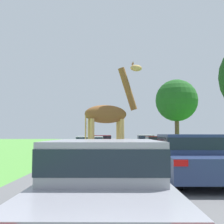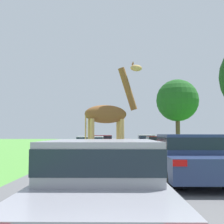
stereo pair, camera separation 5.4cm
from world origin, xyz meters
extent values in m
cube|color=#5B5B5E|center=(0.00, 30.00, 0.00)|extent=(7.74, 120.00, 0.00)
cylinder|color=tan|center=(-0.47, 13.44, 1.08)|extent=(0.18, 0.18, 2.15)
cylinder|color=#2D2319|center=(-0.47, 13.44, 0.06)|extent=(0.24, 0.24, 0.11)
cylinder|color=tan|center=(-0.31, 12.84, 1.08)|extent=(0.18, 0.18, 2.15)
cylinder|color=#2D2319|center=(-0.31, 12.84, 0.06)|extent=(0.24, 0.24, 0.11)
cylinder|color=tan|center=(-1.75, 13.10, 1.08)|extent=(0.18, 0.18, 2.15)
cylinder|color=#2D2319|center=(-1.75, 13.10, 0.06)|extent=(0.24, 0.24, 0.11)
cylinder|color=tan|center=(-1.59, 12.50, 1.08)|extent=(0.18, 0.18, 2.15)
cylinder|color=#2D2319|center=(-1.59, 12.50, 0.06)|extent=(0.24, 0.24, 0.11)
ellipsoid|color=brown|center=(-1.03, 12.97, 2.38)|extent=(2.01, 1.18, 0.81)
cylinder|color=brown|center=(-0.05, 13.23, 3.54)|extent=(0.94, 0.51, 1.99)
ellipsoid|color=tan|center=(0.36, 13.33, 4.54)|extent=(0.60, 0.37, 0.30)
cylinder|color=tan|center=(-1.90, 12.74, 1.78)|extent=(0.06, 0.06, 1.18)
cone|color=brown|center=(0.18, 13.35, 4.77)|extent=(0.07, 0.07, 0.16)
cone|color=brown|center=(0.21, 13.23, 4.77)|extent=(0.07, 0.07, 0.16)
cube|color=gray|center=(-0.80, 4.76, 0.56)|extent=(1.73, 4.24, 0.63)
cube|color=gray|center=(-0.80, 4.76, 1.15)|extent=(1.56, 1.91, 0.54)
cube|color=#19232D|center=(-0.80, 4.76, 1.17)|extent=(1.58, 1.93, 0.32)
cylinder|color=black|center=(-1.50, 6.03, 0.29)|extent=(0.35, 0.59, 0.59)
cylinder|color=black|center=(-0.11, 6.03, 0.29)|extent=(0.35, 0.59, 0.59)
cube|color=silver|center=(2.65, 30.36, 0.54)|extent=(1.81, 3.91, 0.55)
cube|color=silver|center=(2.65, 30.36, 1.11)|extent=(1.63, 1.76, 0.59)
cube|color=#19232D|center=(2.65, 30.36, 1.14)|extent=(1.65, 1.78, 0.36)
cube|color=red|center=(1.91, 28.40, 0.73)|extent=(0.33, 0.03, 0.13)
cube|color=red|center=(3.39, 28.40, 0.73)|extent=(0.33, 0.03, 0.13)
cylinder|color=black|center=(1.93, 31.54, 0.31)|extent=(0.36, 0.61, 0.61)
cylinder|color=black|center=(3.38, 31.54, 0.31)|extent=(0.36, 0.61, 0.61)
cylinder|color=black|center=(1.93, 29.19, 0.31)|extent=(0.36, 0.61, 0.61)
cylinder|color=black|center=(3.38, 29.19, 0.31)|extent=(0.36, 0.61, 0.61)
cube|color=#561914|center=(2.70, 21.77, 0.60)|extent=(1.99, 4.46, 0.62)
cube|color=#561914|center=(2.70, 21.77, 1.12)|extent=(1.79, 2.01, 0.41)
cube|color=#19232D|center=(2.70, 21.77, 1.14)|extent=(1.81, 2.03, 0.25)
cube|color=red|center=(1.88, 19.53, 0.83)|extent=(0.36, 0.03, 0.15)
cube|color=red|center=(3.51, 19.53, 0.83)|extent=(0.36, 0.03, 0.15)
cylinder|color=black|center=(1.90, 23.10, 0.35)|extent=(0.40, 0.69, 0.69)
cylinder|color=black|center=(3.49, 23.10, 0.35)|extent=(0.40, 0.69, 0.69)
cylinder|color=black|center=(1.90, 20.43, 0.35)|extent=(0.40, 0.69, 0.69)
cylinder|color=black|center=(3.49, 20.43, 0.35)|extent=(0.40, 0.69, 0.69)
cube|color=silver|center=(-2.39, 20.77, 0.59)|extent=(1.96, 4.50, 0.58)
cube|color=silver|center=(-2.39, 20.77, 1.11)|extent=(1.76, 2.02, 0.45)
cube|color=#19232D|center=(-2.39, 20.77, 1.13)|extent=(1.78, 2.04, 0.27)
cube|color=red|center=(-3.19, 18.51, 0.80)|extent=(0.35, 0.03, 0.14)
cube|color=red|center=(-1.59, 18.51, 0.80)|extent=(0.35, 0.03, 0.14)
cylinder|color=black|center=(-3.17, 22.12, 0.36)|extent=(0.39, 0.72, 0.72)
cylinder|color=black|center=(-1.61, 22.12, 0.36)|extent=(0.39, 0.72, 0.72)
cylinder|color=black|center=(-3.17, 19.42, 0.36)|extent=(0.39, 0.72, 0.72)
cylinder|color=black|center=(-1.61, 19.42, 0.36)|extent=(0.39, 0.72, 0.72)
cube|color=navy|center=(1.74, 9.60, 0.57)|extent=(1.94, 4.37, 0.65)
cube|color=navy|center=(1.74, 9.60, 1.20)|extent=(1.74, 1.96, 0.59)
cube|color=#19232D|center=(1.74, 9.60, 1.23)|extent=(1.76, 1.98, 0.35)
cube|color=red|center=(0.95, 7.41, 0.81)|extent=(0.35, 0.03, 0.16)
cylinder|color=black|center=(0.97, 10.91, 0.29)|extent=(0.39, 0.58, 0.58)
cylinder|color=black|center=(2.52, 10.91, 0.29)|extent=(0.39, 0.58, 0.58)
cylinder|color=black|center=(0.97, 8.29, 0.29)|extent=(0.39, 0.58, 0.58)
cube|color=maroon|center=(-1.85, 27.96, 0.59)|extent=(1.98, 4.07, 0.64)
cube|color=maroon|center=(-1.85, 27.96, 1.13)|extent=(1.78, 1.83, 0.44)
cube|color=#19232D|center=(-1.85, 27.96, 1.16)|extent=(1.80, 1.85, 0.26)
cube|color=red|center=(-2.66, 25.91, 0.82)|extent=(0.36, 0.03, 0.15)
cube|color=red|center=(-1.04, 25.91, 0.82)|extent=(0.36, 0.03, 0.15)
cylinder|color=black|center=(-2.64, 29.18, 0.32)|extent=(0.40, 0.64, 0.64)
cylinder|color=black|center=(-1.06, 29.18, 0.32)|extent=(0.40, 0.64, 0.64)
cylinder|color=black|center=(-2.64, 26.74, 0.32)|extent=(0.40, 0.64, 0.64)
cylinder|color=black|center=(-1.06, 26.74, 0.32)|extent=(0.40, 0.64, 0.64)
cylinder|color=brown|center=(6.77, 33.85, 2.36)|extent=(0.51, 0.51, 4.72)
sphere|color=#1E561E|center=(6.77, 33.85, 5.47)|extent=(5.00, 5.00, 5.00)
camera|label=1|loc=(-0.65, 0.58, 1.51)|focal=45.00mm
camera|label=2|loc=(-0.60, 0.58, 1.51)|focal=45.00mm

